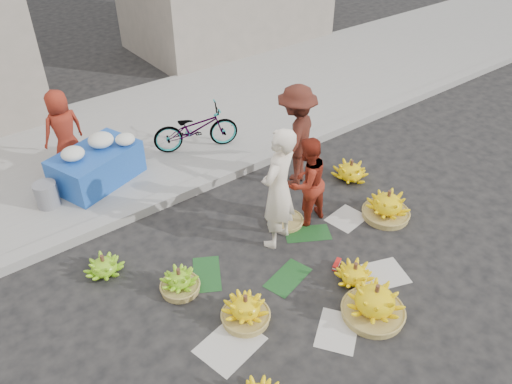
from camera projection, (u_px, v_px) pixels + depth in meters
ground at (284, 266)px, 6.66m from camera, size 80.00×80.00×0.00m
curb at (196, 186)px, 8.03m from camera, size 40.00×0.25×0.15m
sidewalk at (137, 136)px, 9.39m from camera, size 40.00×4.00×0.12m
newspaper_scatter at (326, 302)px, 6.14m from camera, size 3.20×1.80×0.00m
banana_leaves at (269, 261)px, 6.73m from camera, size 2.00×1.00×0.00m
banana_bunch_0 at (246, 310)px, 5.83m from camera, size 0.61×0.61×0.40m
banana_bunch_2 at (375, 302)px, 5.85m from camera, size 0.82×0.82×0.50m
banana_bunch_3 at (354, 274)px, 6.35m from camera, size 0.64×0.64×0.31m
banana_bunch_4 at (387, 206)px, 7.40m from camera, size 0.74×0.74×0.47m
banana_bunch_5 at (351, 171)px, 8.25m from camera, size 0.74×0.74×0.36m
banana_bunch_6 at (180, 282)px, 6.22m from camera, size 0.53×0.53×0.36m
banana_bunch_7 at (104, 266)px, 6.47m from camera, size 0.61×0.61×0.31m
basket_spare at (285, 221)px, 7.38m from camera, size 0.67×0.67×0.06m
incense_stack at (337, 265)px, 6.61m from camera, size 0.20×0.14×0.08m
vendor_cream at (278, 189)px, 6.56m from camera, size 0.76×0.64×1.78m
vendor_red at (306, 182)px, 7.06m from camera, size 0.70×0.56×1.37m
man_striped at (296, 137)px, 7.77m from camera, size 1.27×1.10×1.70m
flower_table at (97, 164)px, 7.91m from camera, size 1.52×1.22×0.77m
grey_bucket at (47, 195)px, 7.44m from camera, size 0.34×0.34×0.38m
flower_vendor at (63, 130)px, 8.06m from camera, size 0.72×0.52×1.36m
bicycle at (196, 128)px, 8.71m from camera, size 1.02×1.58×0.79m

